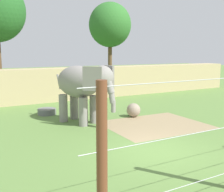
{
  "coord_description": "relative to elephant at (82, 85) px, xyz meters",
  "views": [
    {
      "loc": [
        -6.66,
        -8.13,
        3.76
      ],
      "look_at": [
        0.81,
        4.95,
        1.4
      ],
      "focal_mm": 45.7,
      "sensor_mm": 36.0,
      "label": 1
    }
  ],
  "objects": [
    {
      "name": "tree_far_left",
      "position": [
        9.54,
        14.03,
        4.53
      ],
      "size": [
        4.57,
        4.57,
        9.01
      ],
      "color": "brown",
      "rests_on": "ground"
    },
    {
      "name": "water_tub",
      "position": [
        -1.04,
        3.01,
        -1.86
      ],
      "size": [
        1.1,
        1.1,
        0.35
      ],
      "color": "slate",
      "rests_on": "ground"
    },
    {
      "name": "ground_plane",
      "position": [
        0.69,
        -5.42,
        -2.05
      ],
      "size": [
        120.0,
        120.0,
        0.0
      ],
      "primitive_type": "plane",
      "color": "#5B7F3D"
    },
    {
      "name": "embankment_wall",
      "position": [
        0.69,
        7.61,
        -0.8
      ],
      "size": [
        36.0,
        1.8,
        2.49
      ],
      "primitive_type": "cube",
      "color": "tan",
      "rests_on": "ground"
    },
    {
      "name": "elephant",
      "position": [
        0.0,
        0.0,
        0.0
      ],
      "size": [
        2.55,
        3.94,
        3.09
      ],
      "color": "gray",
      "rests_on": "ground"
    },
    {
      "name": "dirt_patch",
      "position": [
        3.09,
        -2.2,
        -2.04
      ],
      "size": [
        5.15,
        4.29,
        0.01
      ],
      "primitive_type": "cube",
      "rotation": [
        0.0,
        0.0,
        -0.03
      ],
      "color": "#937F5B",
      "rests_on": "ground"
    },
    {
      "name": "enrichment_ball",
      "position": [
        3.12,
        -0.15,
        -1.64
      ],
      "size": [
        0.8,
        0.8,
        0.8
      ],
      "primitive_type": "sphere",
      "color": "gray",
      "rests_on": "ground"
    }
  ]
}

